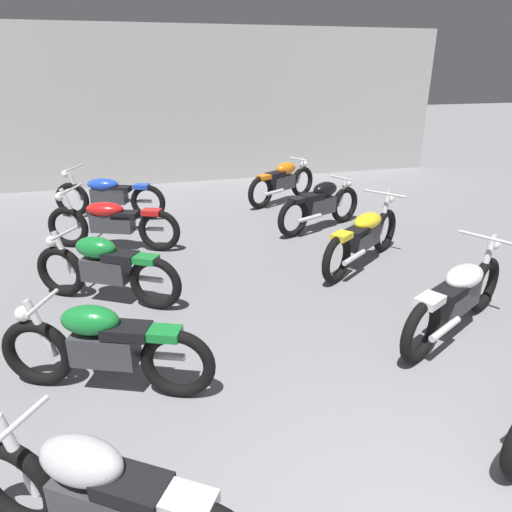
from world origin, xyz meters
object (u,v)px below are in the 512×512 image
object	(u,v)px
motorcycle_left_row_0	(101,498)
motorcycle_left_row_1	(104,346)
motorcycle_right_row_1	(458,296)
motorcycle_right_row_2	(364,236)
motorcycle_left_row_4	(109,195)
motorcycle_right_row_3	(321,204)
motorcycle_left_row_2	(105,268)
motorcycle_left_row_3	(112,222)
motorcycle_right_row_4	(283,181)

from	to	relation	value
motorcycle_left_row_0	motorcycle_left_row_1	bearing A→B (deg)	90.36
motorcycle_right_row_1	motorcycle_right_row_2	world-z (taller)	same
motorcycle_left_row_0	motorcycle_right_row_1	distance (m)	3.95
motorcycle_right_row_2	motorcycle_right_row_1	bearing A→B (deg)	-88.22
motorcycle_left_row_4	motorcycle_right_row_3	xyz separation A→B (m)	(3.61, -1.72, 0.01)
motorcycle_left_row_0	motorcycle_right_row_3	bearing A→B (deg)	55.59
motorcycle_left_row_0	motorcycle_left_row_2	world-z (taller)	same
motorcycle_left_row_1	motorcycle_right_row_1	bearing A→B (deg)	-0.24
motorcycle_left_row_2	motorcycle_right_row_2	xyz separation A→B (m)	(3.58, 0.19, -0.01)
motorcycle_left_row_3	motorcycle_right_row_3	world-z (taller)	motorcycle_left_row_3
motorcycle_left_row_1	motorcycle_right_row_4	size ratio (longest dim) A/B	1.04
motorcycle_left_row_0	motorcycle_right_row_2	bearing A→B (deg)	45.25
motorcycle_left_row_0	motorcycle_right_row_4	distance (m)	7.94
motorcycle_left_row_2	motorcycle_right_row_2	distance (m)	3.58
motorcycle_right_row_2	motorcycle_left_row_1	bearing A→B (deg)	-151.06
motorcycle_right_row_4	motorcycle_left_row_3	bearing A→B (deg)	-151.88
motorcycle_right_row_3	motorcycle_left_row_0	bearing A→B (deg)	-124.41
motorcycle_left_row_2	motorcycle_left_row_4	size ratio (longest dim) A/B	0.85
motorcycle_left_row_2	motorcycle_right_row_1	distance (m)	4.05
motorcycle_left_row_4	motorcycle_right_row_4	bearing A→B (deg)	2.28
motorcycle_left_row_1	motorcycle_right_row_3	size ratio (longest dim) A/B	1.00
motorcycle_left_row_0	motorcycle_right_row_2	xyz separation A→B (m)	(3.55, 3.58, -0.01)
motorcycle_left_row_4	motorcycle_right_row_2	distance (m)	4.91
motorcycle_right_row_4	motorcycle_left_row_1	bearing A→B (deg)	-122.74
motorcycle_left_row_1	motorcycle_right_row_2	world-z (taller)	motorcycle_right_row_2
motorcycle_left_row_2	motorcycle_right_row_4	distance (m)	5.14
motorcycle_right_row_1	motorcycle_right_row_4	xyz separation A→B (m)	(-0.09, 5.51, 0.01)
motorcycle_left_row_0	motorcycle_left_row_1	xyz separation A→B (m)	(-0.01, 1.61, 0.00)
motorcycle_left_row_2	motorcycle_right_row_2	bearing A→B (deg)	3.10
motorcycle_left_row_0	motorcycle_right_row_1	size ratio (longest dim) A/B	0.86
motorcycle_left_row_0	motorcycle_left_row_2	xyz separation A→B (m)	(-0.02, 3.39, 0.00)
motorcycle_left_row_3	motorcycle_left_row_4	world-z (taller)	same
motorcycle_left_row_4	motorcycle_right_row_4	distance (m)	3.54
motorcycle_left_row_3	motorcycle_right_row_1	size ratio (longest dim) A/B	1.04
motorcycle_left_row_1	motorcycle_left_row_4	size ratio (longest dim) A/B	0.90
motorcycle_left_row_3	motorcycle_right_row_2	bearing A→B (deg)	-25.51
motorcycle_left_row_0	motorcycle_left_row_1	size ratio (longest dim) A/B	0.91
motorcycle_left_row_1	motorcycle_right_row_3	bearing A→B (deg)	45.25
motorcycle_left_row_0	motorcycle_right_row_1	bearing A→B (deg)	23.86
motorcycle_left_row_1	motorcycle_right_row_3	distance (m)	5.13
motorcycle_left_row_3	motorcycle_right_row_4	xyz separation A→B (m)	(3.47, 1.86, 0.01)
motorcycle_left_row_1	motorcycle_right_row_3	xyz separation A→B (m)	(3.61, 3.64, 0.00)
motorcycle_left_row_3	motorcycle_right_row_1	xyz separation A→B (m)	(3.56, -3.66, 0.00)
motorcycle_right_row_1	motorcycle_right_row_4	world-z (taller)	motorcycle_right_row_1
motorcycle_right_row_3	motorcycle_left_row_2	bearing A→B (deg)	-152.77
motorcycle_right_row_1	motorcycle_right_row_3	bearing A→B (deg)	90.23
motorcycle_left_row_3	motorcycle_left_row_0	bearing A→B (deg)	-90.54
motorcycle_right_row_2	motorcycle_right_row_4	distance (m)	3.53
motorcycle_left_row_1	motorcycle_right_row_1	world-z (taller)	motorcycle_right_row_1
motorcycle_left_row_0	motorcycle_right_row_1	xyz separation A→B (m)	(3.61, 1.60, -0.01)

